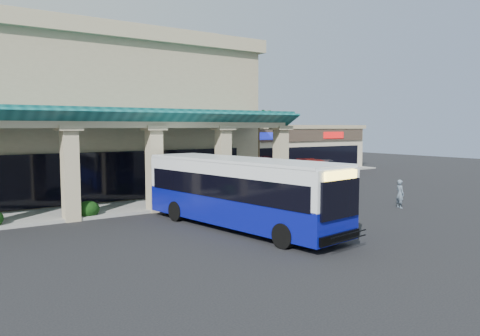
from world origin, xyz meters
TOP-DOWN VIEW (x-y plane):
  - ground at (0.00, 0.00)m, footprint 110.00×110.00m
  - main_building at (-8.00, 16.00)m, footprint 30.80×14.80m
  - arcade at (-8.00, 6.80)m, footprint 30.00×6.20m
  - strip_mall at (18.00, 24.00)m, footprint 22.50×12.50m
  - palm_0 at (8.50, 11.00)m, footprint 2.40×2.40m
  - palm_1 at (9.50, 14.00)m, footprint 2.40×2.40m
  - broadleaf_tree at (7.50, 19.00)m, footprint 2.60×2.60m
  - transit_bus at (-1.57, -1.00)m, footprint 4.21×11.84m
  - pedestrian at (9.15, -1.78)m, footprint 0.56×0.69m
  - car_silver at (11.58, 13.44)m, footprint 3.49×5.07m
  - car_white at (14.91, 13.47)m, footprint 1.72×4.80m
  - car_red at (17.69, 13.84)m, footprint 3.68×5.86m
  - car_gray at (19.38, 14.06)m, footprint 4.50×5.95m

SIDE VIEW (x-z plane):
  - ground at x=0.00m, z-range 0.00..0.00m
  - car_gray at x=19.38m, z-range 0.00..1.50m
  - car_white at x=14.91m, z-range 0.00..1.58m
  - car_red at x=17.69m, z-range 0.00..1.58m
  - car_silver at x=11.58m, z-range 0.00..1.60m
  - pedestrian at x=9.15m, z-range 0.00..1.65m
  - transit_bus at x=-1.57m, z-range 0.00..3.23m
  - broadleaf_tree at x=7.50m, z-range 0.00..4.81m
  - strip_mall at x=18.00m, z-range 0.00..4.90m
  - arcade at x=-8.00m, z-range 0.00..5.70m
  - palm_1 at x=9.50m, z-range 0.00..5.80m
  - palm_0 at x=8.50m, z-range 0.00..6.60m
  - main_building at x=-8.00m, z-range 0.00..11.35m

